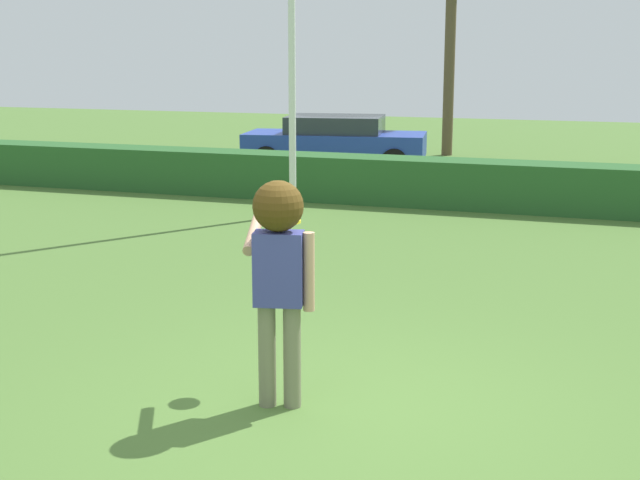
{
  "coord_description": "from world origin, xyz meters",
  "views": [
    {
      "loc": [
        2.01,
        -6.27,
        2.79
      ],
      "look_at": [
        -0.41,
        0.91,
        1.15
      ],
      "focal_mm": 49.65,
      "sensor_mm": 36.0,
      "label": 1
    }
  ],
  "objects": [
    {
      "name": "ground_plane",
      "position": [
        0.0,
        0.0,
        0.0
      ],
      "size": [
        60.0,
        60.0,
        0.0
      ],
      "primitive_type": "plane",
      "color": "#4C7130"
    },
    {
      "name": "person",
      "position": [
        -0.41,
        -0.08,
        1.21
      ],
      "size": [
        0.68,
        0.73,
        1.82
      ],
      "color": "#76765A",
      "rests_on": "ground"
    },
    {
      "name": "frisbee",
      "position": [
        -0.58,
        0.54,
        1.38
      ],
      "size": [
        0.24,
        0.24,
        0.02
      ],
      "color": "yellow"
    },
    {
      "name": "hedge_row",
      "position": [
        0.0,
        9.39,
        0.42
      ],
      "size": [
        22.79,
        0.9,
        0.84
      ],
      "primitive_type": "cube",
      "color": "#285927",
      "rests_on": "ground"
    },
    {
      "name": "parked_car_blue",
      "position": [
        -4.31,
        13.6,
        0.69
      ],
      "size": [
        4.41,
        2.32,
        1.25
      ],
      "color": "#263FA5",
      "rests_on": "ground"
    }
  ]
}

